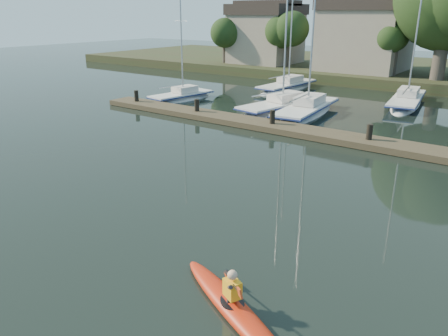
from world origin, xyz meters
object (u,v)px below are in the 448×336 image
Objects in this scene: sailboat_6 at (406,107)px; sailboat_5 at (287,92)px; sailboat_1 at (280,113)px; sailboat_2 at (306,117)px; dock at (317,134)px; sailboat_0 at (182,102)px; kayak at (235,308)px.

sailboat_5 is at bearing 168.64° from sailboat_6.
sailboat_1 is 0.92× the size of sailboat_2.
dock is 12.97m from sailboat_6.
sailboat_5 is at bearing 72.70° from sailboat_0.
kayak is at bearing -37.59° from sailboat_0.
sailboat_1 is at bearing 16.00° from sailboat_0.
dock is at bearing -63.74° from sailboat_2.
sailboat_2 is 9.19m from sailboat_6.
sailboat_6 is at bearing 58.93° from sailboat_1.
sailboat_1 is at bearing -61.61° from sailboat_5.
sailboat_2 reaches higher than sailboat_5.
dock is at bearing 132.89° from kayak.
sailboat_5 is (-14.44, 29.25, -0.38)m from kayak.
sailboat_0 is at bearing -112.67° from sailboat_5.
kayak is at bearing -90.85° from sailboat_6.
sailboat_0 is 0.68× the size of sailboat_2.
sailboat_5 is (-4.02, 8.45, 0.01)m from sailboat_1.
kayak is 0.14× the size of dock.
dock is at bearing -52.62° from sailboat_5.
sailboat_5 reaches higher than sailboat_0.
sailboat_6 reaches higher than kayak.
sailboat_1 is (-10.42, 20.81, -0.39)m from kayak.
sailboat_0 is at bearing -157.89° from sailboat_6.
sailboat_2 is 10.53m from sailboat_5.
sailboat_1 is at bearing 141.32° from kayak.
sailboat_0 is 17.90m from sailboat_6.
dock is (-5.16, 15.73, 0.01)m from kayak.
kayak is 0.30× the size of sailboat_2.
kayak is at bearing -73.99° from sailboat_2.
kayak is at bearing -53.05° from sailboat_1.
sailboat_2 is at bearing -128.93° from sailboat_6.
dock is 14.43m from sailboat_0.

